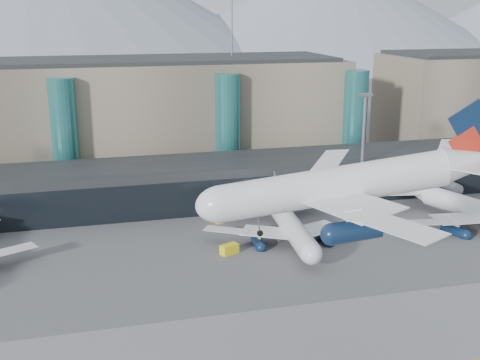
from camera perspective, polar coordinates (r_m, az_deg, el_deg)
name	(u,v)px	position (r m, az deg, el deg)	size (l,w,h in m)	color
ground	(312,321)	(89.65, 6.86, -13.15)	(900.00, 900.00, 0.00)	#515154
concourse	(223,181)	(139.16, -1.61, -0.13)	(170.00, 27.00, 10.00)	black
terminal_main	(105,118)	(165.21, -12.69, 5.77)	(130.00, 30.00, 31.00)	gray
teal_towers	(149,133)	(150.38, -8.61, 4.45)	(116.40, 19.40, 46.00)	#287170
mountain_ridge	(145,6)	(455.05, -8.98, 16.00)	(910.00, 400.00, 110.00)	gray
lightmast_mid	(363,143)	(137.66, 11.58, 3.43)	(3.00, 1.20, 25.60)	slate
hero_jet	(365,172)	(69.10, 11.75, 0.71)	(37.15, 36.94, 12.03)	silver
jet_parked_mid	(288,217)	(118.05, 4.59, -3.49)	(35.12, 34.58, 11.34)	silver
jet_parked_right	(465,201)	(134.42, 20.56, -1.84)	(37.19, 39.30, 12.62)	silver
veh_b	(218,219)	(127.24, -2.11, -3.69)	(2.59, 1.60, 1.50)	yellow
veh_c	(303,240)	(115.76, 6.01, -5.70)	(3.40, 1.79, 1.89)	#4E4E53
veh_e	(458,213)	(138.52, 19.99, -2.98)	(2.96, 1.68, 1.68)	yellow
veh_g	(381,213)	(134.63, 13.22, -3.04)	(2.24, 1.30, 1.30)	silver
veh_h	(229,249)	(111.12, -1.02, -6.57)	(3.28, 1.73, 1.81)	yellow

